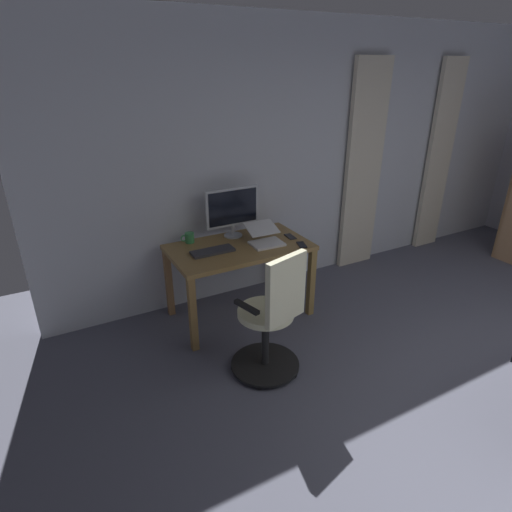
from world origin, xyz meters
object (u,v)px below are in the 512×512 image
Objects in this scene: desk at (240,255)px; laptop at (265,238)px; cell_phone_by_monitor at (290,237)px; cell_phone_face_up at (302,245)px; office_chair at (272,320)px; computer_mouse at (257,231)px; computer_monitor at (232,209)px; computer_keyboard at (213,251)px; mug_coffee at (189,238)px.

laptop is (-0.24, 0.06, 0.15)m from desk.
cell_phone_by_monitor is 1.00× the size of cell_phone_face_up.
office_chair is 1.25m from computer_mouse.
computer_monitor is 0.36m from computer_mouse.
computer_keyboard is 2.70× the size of cell_phone_face_up.
desk is 0.54m from cell_phone_by_monitor.
cell_phone_by_monitor reaches higher than desk.
computer_monitor reaches higher than laptop.
computer_keyboard is (0.33, 0.28, -0.27)m from computer_monitor.
office_chair is 0.92m from computer_keyboard.
desk is 3.33× the size of computer_keyboard.
computer_mouse is at bearing -144.96° from desk.
office_chair reaches higher than computer_mouse.
office_chair is (0.18, 0.91, -0.15)m from desk.
office_chair is 1.14m from cell_phone_by_monitor.
computer_keyboard is 0.83m from cell_phone_face_up.
laptop is 2.65× the size of mug_coffee.
cell_phone_by_monitor is (-0.48, 0.29, -0.27)m from computer_monitor.
laptop is at bearing 8.08° from cell_phone_by_monitor.
mug_coffee is (0.90, -0.56, 0.04)m from cell_phone_face_up.
office_chair reaches higher than cell_phone_face_up.
laptop reaches higher than computer_mouse.
desk is 9.00× the size of cell_phone_face_up.
computer_mouse is (-0.48, -1.12, 0.26)m from office_chair.
laptop reaches higher than desk.
desk is 0.94m from office_chair.
desk is at bearing -174.56° from computer_keyboard.
computer_monitor reaches higher than office_chair.
mug_coffee is (0.69, -0.08, 0.03)m from computer_mouse.
cell_phone_by_monitor is at bearing 159.82° from mug_coffee.
computer_keyboard is 0.63m from computer_mouse.
cell_phone_face_up is at bearing 163.03° from computer_keyboard.
laptop is 0.30m from cell_phone_by_monitor.
computer_mouse is 0.53m from cell_phone_face_up.
desk is 3.74× the size of laptop.
computer_keyboard is (0.10, -0.88, 0.26)m from office_chair.
cell_phone_by_monitor is at bearing -76.04° from cell_phone_face_up.
office_chair reaches higher than computer_keyboard.
cell_phone_face_up is (-0.80, 0.24, -0.01)m from computer_keyboard.
laptop is at bearing 121.04° from computer_monitor.
office_chair is at bearing 60.87° from cell_phone_face_up.
computer_keyboard is at bearing 1.22° from cell_phone_face_up.
computer_monitor is (-0.05, -0.25, 0.38)m from desk.
cell_phone_by_monitor is at bearing 148.33° from computer_monitor.
desk is at bearing -9.41° from cell_phone_face_up.
computer_mouse is (-0.30, -0.21, 0.12)m from desk.
computer_monitor is 0.51m from computer_keyboard.
laptop is 2.41× the size of cell_phone_by_monitor.
computer_mouse reaches higher than cell_phone_by_monitor.
computer_mouse is (-0.25, 0.04, -0.26)m from computer_monitor.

